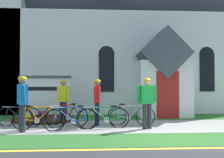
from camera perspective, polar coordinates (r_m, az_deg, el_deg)
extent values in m
plane|color=#333335|center=(11.29, 9.15, -8.89)|extent=(140.00, 140.00, 0.00)
cube|color=#99968E|center=(9.16, -0.41, -10.66)|extent=(32.00, 2.80, 0.01)
cube|color=#2D6628|center=(6.97, 0.58, -13.64)|extent=(32.00, 1.66, 0.01)
cube|color=#2D6628|center=(11.60, -1.06, -8.68)|extent=(24.00, 2.15, 0.01)
cube|color=yellow|center=(6.02, 1.26, -15.64)|extent=(28.00, 0.16, 0.01)
cube|color=white|center=(17.74, -1.88, 2.40)|extent=(14.73, 10.26, 5.27)
cube|color=#4C515B|center=(18.47, -1.87, 15.22)|extent=(15.23, 10.45, 10.45)
cube|color=white|center=(15.76, -23.96, 15.44)|extent=(3.11, 3.11, 12.00)
cube|color=white|center=(12.18, 11.47, -2.19)|extent=(2.40, 1.60, 2.60)
cube|color=#4C515B|center=(12.26, 11.43, 5.55)|extent=(2.40, 1.80, 2.40)
cube|color=maroon|center=(11.40, 12.53, -3.50)|extent=(1.00, 0.06, 2.10)
cube|color=black|center=(12.56, -1.25, 1.47)|extent=(0.76, 0.06, 1.90)
cone|color=black|center=(12.64, -1.25, 5.77)|extent=(0.80, 0.06, 0.80)
cube|color=black|center=(13.76, 20.75, 1.31)|extent=(0.76, 0.06, 1.90)
cone|color=black|center=(13.83, 20.72, 5.24)|extent=(0.80, 0.06, 0.80)
cube|color=#474C56|center=(11.42, -19.34, -7.21)|extent=(0.12, 0.12, 0.61)
cube|color=#474C56|center=(11.06, -10.45, -7.46)|extent=(0.12, 0.12, 0.61)
cube|color=white|center=(11.14, -14.94, -2.85)|extent=(2.10, 0.09, 1.15)
cube|color=#474C56|center=(11.14, -14.92, 0.43)|extent=(2.22, 0.14, 0.12)
cube|color=black|center=(11.10, -14.98, -2.14)|extent=(1.68, 0.02, 0.16)
cylinder|color=#382319|center=(10.99, -15.23, -8.80)|extent=(2.56, 2.56, 0.10)
ellipsoid|color=#CC338C|center=(10.95, -10.72, -7.96)|extent=(0.36, 0.36, 0.24)
ellipsoid|color=#CC338C|center=(11.75, -15.59, -7.47)|extent=(0.36, 0.36, 0.24)
ellipsoid|color=gold|center=(10.39, -18.44, -8.27)|extent=(0.36, 0.36, 0.24)
torus|color=black|center=(9.15, -7.59, -8.47)|extent=(0.70, 0.30, 0.74)
torus|color=black|center=(9.63, -13.19, -8.09)|extent=(0.70, 0.30, 0.74)
cylinder|color=#A51E19|center=(9.44, -11.35, -7.30)|extent=(0.53, 0.23, 0.44)
cylinder|color=#A51E19|center=(9.36, -10.73, -5.90)|extent=(0.73, 0.31, 0.10)
cylinder|color=#A51E19|center=(9.26, -9.27, -7.24)|extent=(0.25, 0.13, 0.49)
cylinder|color=#A51E19|center=(9.24, -8.75, -8.56)|extent=(0.40, 0.18, 0.09)
cylinder|color=#A51E19|center=(9.17, -8.11, -7.14)|extent=(0.22, 0.11, 0.43)
cylinder|color=#A51E19|center=(9.59, -12.97, -7.04)|extent=(0.12, 0.08, 0.37)
ellipsoid|color=black|center=(9.19, -8.63, -5.62)|extent=(0.25, 0.16, 0.05)
cylinder|color=silver|center=(9.55, -12.75, -5.86)|extent=(0.42, 0.18, 0.03)
cylinder|color=silver|center=(9.34, -9.90, -8.64)|extent=(0.18, 0.08, 0.18)
torus|color=black|center=(8.77, 1.63, -8.86)|extent=(0.72, 0.12, 0.72)
torus|color=black|center=(8.62, -5.45, -8.99)|extent=(0.72, 0.12, 0.72)
cylinder|color=#19723F|center=(8.64, -3.01, -7.91)|extent=(0.58, 0.11, 0.45)
cylinder|color=#19723F|center=(8.63, -2.23, -6.45)|extent=(0.79, 0.13, 0.05)
cylinder|color=#19723F|center=(8.70, -0.39, -7.81)|extent=(0.27, 0.07, 0.45)
cylinder|color=#19723F|center=(8.74, 0.24, -9.06)|extent=(0.43, 0.09, 0.09)
cylinder|color=#19723F|center=(8.73, 1.01, -7.62)|extent=(0.23, 0.06, 0.40)
cylinder|color=#19723F|center=(8.60, -5.16, -7.76)|extent=(0.12, 0.05, 0.38)
ellipsoid|color=black|center=(8.69, 0.38, -6.17)|extent=(0.25, 0.11, 0.05)
cylinder|color=silver|center=(8.58, -4.87, -6.40)|extent=(0.44, 0.08, 0.03)
cylinder|color=silver|center=(8.70, -1.17, -9.26)|extent=(0.18, 0.04, 0.18)
torus|color=black|center=(9.37, 1.19, -8.40)|extent=(0.71, 0.13, 0.71)
torus|color=black|center=(9.37, 7.56, -8.38)|extent=(0.71, 0.13, 0.71)
cylinder|color=#B7B7BC|center=(9.34, 5.39, -7.47)|extent=(0.56, 0.11, 0.43)
cylinder|color=#B7B7BC|center=(9.32, 4.69, -6.09)|extent=(0.76, 0.14, 0.08)
cylinder|color=#B7B7BC|center=(9.34, 3.04, -7.33)|extent=(0.26, 0.07, 0.47)
cylinder|color=#B7B7BC|center=(9.36, 2.47, -8.55)|extent=(0.42, 0.09, 0.09)
cylinder|color=#B7B7BC|center=(9.34, 1.77, -7.17)|extent=(0.22, 0.06, 0.42)
cylinder|color=#B7B7BC|center=(9.35, 7.30, -7.31)|extent=(0.12, 0.05, 0.36)
ellipsoid|color=black|center=(9.32, 2.34, -5.76)|extent=(0.25, 0.11, 0.05)
cylinder|color=silver|center=(9.33, 7.04, -6.10)|extent=(0.44, 0.09, 0.03)
cylinder|color=silver|center=(9.36, 3.74, -8.71)|extent=(0.18, 0.04, 0.18)
torus|color=black|center=(9.37, -17.56, -8.35)|extent=(0.69, 0.21, 0.70)
torus|color=black|center=(9.91, -22.94, -7.92)|extent=(0.69, 0.21, 0.70)
cylinder|color=black|center=(9.70, -21.17, -7.21)|extent=(0.56, 0.18, 0.42)
cylinder|color=black|center=(9.62, -20.58, -5.97)|extent=(0.76, 0.23, 0.08)
cylinder|color=black|center=(9.50, -19.17, -7.23)|extent=(0.26, 0.10, 0.45)
cylinder|color=black|center=(9.47, -18.69, -8.42)|extent=(0.42, 0.14, 0.09)
cylinder|color=black|center=(9.39, -18.06, -7.16)|extent=(0.22, 0.09, 0.40)
cylinder|color=black|center=(9.87, -22.73, -6.95)|extent=(0.12, 0.06, 0.35)
ellipsoid|color=black|center=(9.42, -18.55, -5.79)|extent=(0.25, 0.14, 0.05)
cylinder|color=silver|center=(9.83, -22.51, -5.86)|extent=(0.43, 0.14, 0.03)
cylinder|color=silver|center=(9.58, -19.79, -8.48)|extent=(0.18, 0.06, 0.18)
torus|color=black|center=(8.91, -19.46, -8.70)|extent=(0.67, 0.28, 0.71)
torus|color=black|center=(9.06, -12.57, -8.62)|extent=(0.67, 0.28, 0.71)
cylinder|color=orange|center=(8.97, -14.88, -7.58)|extent=(0.56, 0.24, 0.47)
cylinder|color=orange|center=(8.93, -15.63, -6.13)|extent=(0.76, 0.31, 0.05)
cylinder|color=orange|center=(8.92, -17.43, -7.56)|extent=(0.26, 0.13, 0.47)
cylinder|color=orange|center=(8.93, -18.07, -8.85)|extent=(0.42, 0.19, 0.09)
cylinder|color=orange|center=(8.89, -18.82, -7.40)|extent=(0.22, 0.11, 0.42)
cylinder|color=orange|center=(9.02, -12.84, -7.39)|extent=(0.13, 0.08, 0.40)
ellipsoid|color=black|center=(8.88, -18.19, -5.90)|extent=(0.25, 0.16, 0.05)
cylinder|color=silver|center=(9.00, -13.10, -6.02)|extent=(0.42, 0.18, 0.03)
cylinder|color=silver|center=(8.96, -16.68, -9.00)|extent=(0.18, 0.08, 0.18)
torus|color=black|center=(8.55, -5.84, -9.04)|extent=(0.70, 0.23, 0.72)
torus|color=black|center=(8.37, -13.00, -9.18)|extent=(0.70, 0.23, 0.72)
cylinder|color=#194CA5|center=(8.39, -10.53, -7.98)|extent=(0.56, 0.19, 0.47)
cylinder|color=#194CA5|center=(8.39, -9.73, -6.38)|extent=(0.76, 0.25, 0.06)
cylinder|color=#194CA5|center=(8.46, -7.88, -7.86)|extent=(0.26, 0.11, 0.49)
cylinder|color=#194CA5|center=(8.50, -7.25, -9.25)|extent=(0.42, 0.15, 0.09)
cylinder|color=#194CA5|center=(8.50, -6.47, -7.66)|extent=(0.22, 0.10, 0.43)
cylinder|color=#194CA5|center=(8.35, -12.70, -7.83)|extent=(0.13, 0.07, 0.40)
ellipsoid|color=black|center=(8.46, -7.10, -6.06)|extent=(0.25, 0.14, 0.05)
cylinder|color=silver|center=(8.33, -12.40, -6.34)|extent=(0.43, 0.15, 0.03)
cylinder|color=silver|center=(8.47, -8.67, -9.45)|extent=(0.18, 0.07, 0.18)
cylinder|color=#2D2D33|center=(8.40, -19.48, -8.46)|extent=(0.15, 0.15, 0.87)
cylinder|color=#2D2D33|center=(8.60, -19.88, -8.29)|extent=(0.15, 0.15, 0.87)
cube|color=blue|center=(8.44, -19.64, -3.29)|extent=(0.43, 0.52, 0.64)
sphere|color=#936B51|center=(8.44, -19.62, -0.37)|extent=(0.23, 0.23, 0.23)
ellipsoid|color=gold|center=(8.44, -19.62, 0.05)|extent=(0.36, 0.35, 0.16)
cylinder|color=blue|center=(8.15, -19.33, -3.14)|extent=(0.09, 0.23, 0.58)
cylinder|color=blue|center=(8.74, -19.92, -3.01)|extent=(0.09, 0.25, 0.57)
cylinder|color=#191E38|center=(9.34, -3.34, -7.91)|extent=(0.15, 0.15, 0.84)
cylinder|color=#191E38|center=(9.21, -3.42, -8.00)|extent=(0.15, 0.15, 0.84)
cube|color=red|center=(9.22, -3.37, -3.49)|extent=(0.24, 0.49, 0.61)
sphere|color=#936B51|center=(9.22, -3.37, -0.92)|extent=(0.22, 0.22, 0.22)
ellipsoid|color=gold|center=(9.22, -3.37, -0.55)|extent=(0.29, 0.25, 0.15)
cylinder|color=red|center=(9.50, -2.97, -3.24)|extent=(0.09, 0.23, 0.55)
cylinder|color=red|center=(8.94, -3.80, -3.36)|extent=(0.09, 0.15, 0.56)
cylinder|color=#2D2D33|center=(10.02, -11.35, -7.42)|extent=(0.15, 0.15, 0.84)
cylinder|color=#2D2D33|center=(9.90, -10.68, -7.50)|extent=(0.15, 0.15, 0.84)
cube|color=yellow|center=(9.91, -11.00, -3.27)|extent=(0.50, 0.44, 0.61)
sphere|color=#936B51|center=(9.90, -10.99, -0.86)|extent=(0.22, 0.22, 0.22)
ellipsoid|color=gold|center=(9.90, -10.99, -0.52)|extent=(0.35, 0.35, 0.15)
cylinder|color=yellow|center=(10.14, -12.00, -3.05)|extent=(0.09, 0.18, 0.56)
cylinder|color=yellow|center=(9.68, -9.95, -3.14)|extent=(0.09, 0.10, 0.55)
cylinder|color=#2D2D33|center=(8.61, 7.39, -8.42)|extent=(0.15, 0.15, 0.85)
cylinder|color=#2D2D33|center=(8.69, 8.48, -8.34)|extent=(0.15, 0.15, 0.85)
cube|color=green|center=(8.59, 7.92, -3.50)|extent=(0.52, 0.33, 0.62)
sphere|color=beige|center=(8.58, 7.92, -0.70)|extent=(0.22, 0.22, 0.22)
ellipsoid|color=gold|center=(8.59, 7.91, -0.30)|extent=(0.30, 0.33, 0.15)
cylinder|color=green|center=(8.49, 6.07, -3.32)|extent=(0.09, 0.24, 0.56)
cylinder|color=green|center=(8.69, 9.74, -3.27)|extent=(0.09, 0.11, 0.56)
cylinder|color=#3D2D1E|center=(19.93, 21.57, -2.44)|extent=(0.32, 0.32, 2.13)
cone|color=#195623|center=(20.15, 21.48, 7.34)|extent=(3.25, 3.25, 4.72)
ellipsoid|color=#847A5B|center=(85.17, 7.44, -2.29)|extent=(71.11, 51.38, 24.71)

